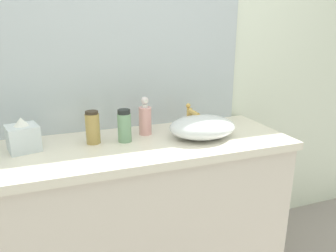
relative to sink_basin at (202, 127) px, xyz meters
name	(u,v)px	position (x,y,z in m)	size (l,w,h in m)	color
bathroom_wall_rear	(122,54)	(-0.35, 0.37, 0.37)	(6.00, 0.06, 2.60)	silver
vanity_counter	(134,215)	(-0.39, 0.04, -0.49)	(1.71, 0.60, 0.87)	beige
wall_mirror_panel	(116,34)	(-0.39, 0.34, 0.49)	(1.54, 0.01, 1.09)	#B2BCC6
sink_basin	(202,127)	(0.00, 0.00, 0.00)	(0.37, 0.30, 0.12)	silver
faucet	(191,115)	(0.00, 0.16, 0.03)	(0.03, 0.15, 0.15)	gold
soap_dispenser	(145,119)	(-0.28, 0.16, 0.03)	(0.07, 0.07, 0.22)	pink
lotion_bottle	(124,126)	(-0.42, 0.08, 0.03)	(0.07, 0.07, 0.17)	gray
perfume_bottle	(93,127)	(-0.58, 0.11, 0.03)	(0.07, 0.07, 0.17)	#AB8D4A
tissue_box	(23,137)	(-0.91, 0.12, 0.01)	(0.17, 0.17, 0.17)	silver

